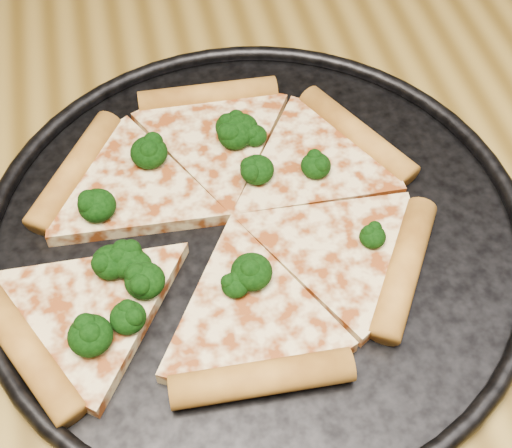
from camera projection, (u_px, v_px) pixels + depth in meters
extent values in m
cube|color=olive|center=(242.00, 214.00, 0.58)|extent=(1.20, 0.90, 0.04)
cylinder|color=black|center=(256.00, 234.00, 0.54)|extent=(0.40, 0.40, 0.01)
torus|color=black|center=(256.00, 229.00, 0.53)|extent=(0.41, 0.41, 0.01)
cylinder|color=gold|center=(357.00, 134.00, 0.58)|extent=(0.07, 0.12, 0.02)
cylinder|color=gold|center=(208.00, 96.00, 0.61)|extent=(0.12, 0.03, 0.02)
cylinder|color=gold|center=(75.00, 170.00, 0.56)|extent=(0.08, 0.11, 0.02)
cylinder|color=gold|center=(26.00, 350.00, 0.46)|extent=(0.07, 0.12, 0.02)
cylinder|color=gold|center=(262.00, 378.00, 0.45)|extent=(0.12, 0.03, 0.02)
cylinder|color=gold|center=(404.00, 267.00, 0.50)|extent=(0.08, 0.11, 0.02)
ellipsoid|color=black|center=(242.00, 128.00, 0.57)|extent=(0.03, 0.03, 0.02)
ellipsoid|color=black|center=(135.00, 266.00, 0.49)|extent=(0.02, 0.02, 0.02)
ellipsoid|color=black|center=(316.00, 166.00, 0.55)|extent=(0.02, 0.02, 0.02)
ellipsoid|color=black|center=(97.00, 206.00, 0.52)|extent=(0.03, 0.03, 0.02)
ellipsoid|color=black|center=(128.00, 317.00, 0.47)|extent=(0.02, 0.02, 0.02)
ellipsoid|color=black|center=(252.00, 272.00, 0.49)|extent=(0.03, 0.03, 0.02)
ellipsoid|color=black|center=(145.00, 281.00, 0.48)|extent=(0.03, 0.03, 0.02)
ellipsoid|color=black|center=(255.00, 135.00, 0.57)|extent=(0.02, 0.02, 0.02)
ellipsoid|color=black|center=(373.00, 237.00, 0.51)|extent=(0.02, 0.02, 0.01)
ellipsoid|color=black|center=(235.00, 134.00, 0.57)|extent=(0.03, 0.03, 0.02)
ellipsoid|color=black|center=(90.00, 336.00, 0.46)|extent=(0.03, 0.03, 0.02)
ellipsoid|color=black|center=(126.00, 261.00, 0.49)|extent=(0.03, 0.03, 0.02)
ellipsoid|color=black|center=(141.00, 283.00, 0.49)|extent=(0.02, 0.02, 0.02)
ellipsoid|color=black|center=(231.00, 127.00, 0.57)|extent=(0.03, 0.03, 0.02)
ellipsoid|color=black|center=(111.00, 262.00, 0.49)|extent=(0.03, 0.03, 0.02)
ellipsoid|color=black|center=(257.00, 170.00, 0.54)|extent=(0.03, 0.03, 0.02)
ellipsoid|color=black|center=(235.00, 285.00, 0.48)|extent=(0.02, 0.02, 0.01)
ellipsoid|color=black|center=(149.00, 152.00, 0.55)|extent=(0.03, 0.03, 0.02)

